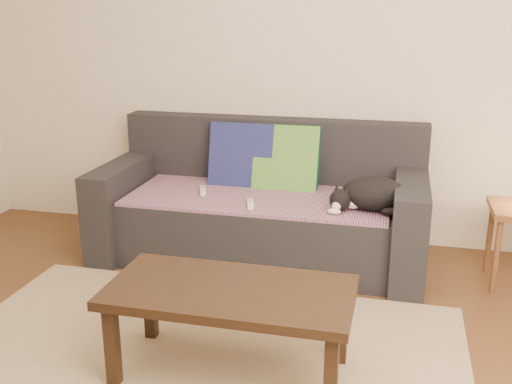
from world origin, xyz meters
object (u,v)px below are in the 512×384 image
Objects in this scene: sofa at (262,210)px; wii_remote_b at (250,204)px; wii_remote_a at (203,191)px; cat at (371,194)px; coffee_table at (230,299)px.

sofa is 14.00× the size of wii_remote_b.
cat is at bearing -114.14° from wii_remote_a.
sofa reaches higher than cat.
sofa reaches higher than wii_remote_b.
wii_remote_a is at bearing -172.47° from cat.
sofa reaches higher than coffee_table.
wii_remote_a is at bearing 46.51° from wii_remote_b.
sofa is 0.35m from wii_remote_b.
coffee_table is (0.18, -1.40, 0.07)m from sofa.
coffee_table is (0.55, -1.27, -0.08)m from wii_remote_a.
wii_remote_a is (-0.37, -0.13, 0.15)m from sofa.
sofa is 0.78m from cat.
wii_remote_b is at bearing -159.05° from cat.
wii_remote_a is (-1.08, 0.08, -0.08)m from cat.
cat is 0.72m from wii_remote_b.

